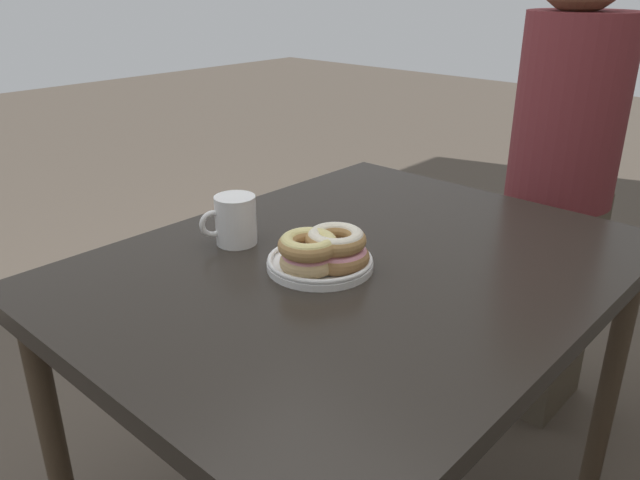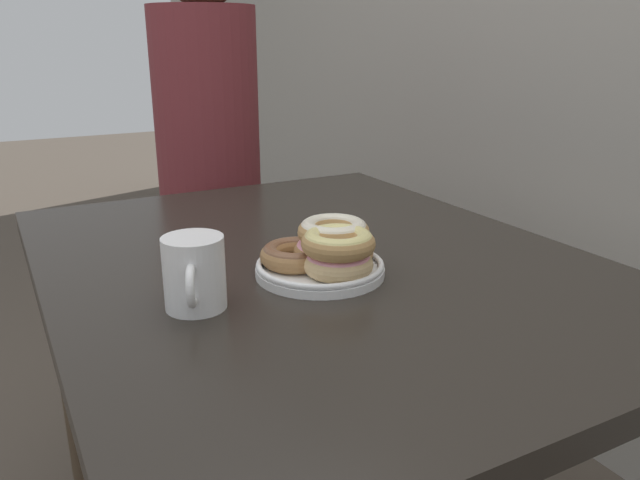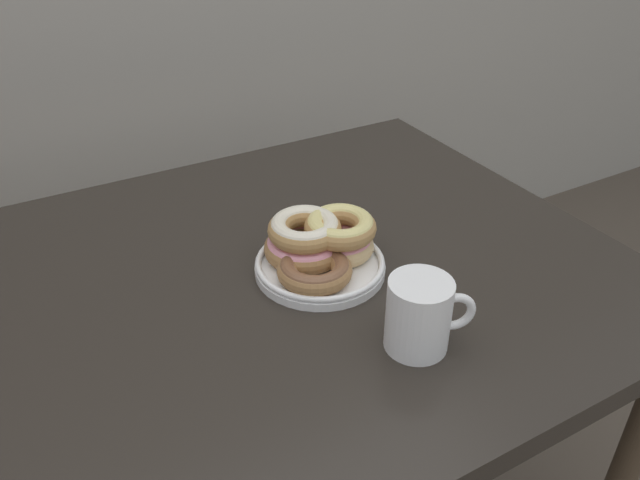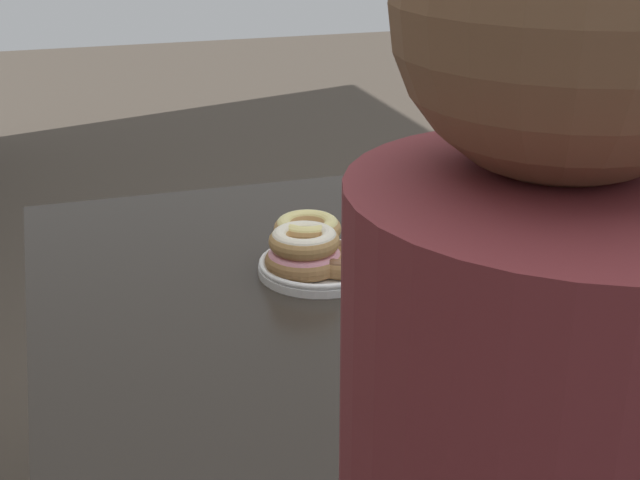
{
  "view_description": "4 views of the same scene",
  "coord_description": "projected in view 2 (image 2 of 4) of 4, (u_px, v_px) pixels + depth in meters",
  "views": [
    {
      "loc": [
        0.9,
        0.92,
        1.3
      ],
      "look_at": [
        0.08,
        0.17,
        0.82
      ],
      "focal_mm": 35.0,
      "sensor_mm": 36.0,
      "label": 1
    },
    {
      "loc": [
        0.92,
        -0.28,
        1.13
      ],
      "look_at": [
        0.08,
        0.17,
        0.82
      ],
      "focal_mm": 35.0,
      "sensor_mm": 36.0,
      "label": 2
    },
    {
      "loc": [
        -0.33,
        -0.55,
        1.35
      ],
      "look_at": [
        0.08,
        0.17,
        0.82
      ],
      "focal_mm": 35.0,
      "sensor_mm": 36.0,
      "label": 3
    },
    {
      "loc": [
        -1.25,
        0.59,
        1.39
      ],
      "look_at": [
        0.08,
        0.17,
        0.82
      ],
      "focal_mm": 50.0,
      "sensor_mm": 36.0,
      "label": 4
    }
  ],
  "objects": [
    {
      "name": "donut_plate",
      "position": [
        326.0,
        252.0,
        1.01
      ],
      "size": [
        0.23,
        0.22,
        0.09
      ],
      "color": "white",
      "rests_on": "dining_table"
    },
    {
      "name": "dining_table",
      "position": [
        315.0,
        297.0,
        1.13
      ],
      "size": [
        1.16,
        0.9,
        0.76
      ],
      "color": "#28231E",
      "rests_on": "ground_plane"
    },
    {
      "name": "person_figure",
      "position": [
        209.0,
        174.0,
        1.83
      ],
      "size": [
        0.33,
        0.29,
        1.43
      ],
      "color": "brown",
      "rests_on": "ground_plane"
    },
    {
      "name": "coffee_mug",
      "position": [
        194.0,
        273.0,
        0.88
      ],
      "size": [
        0.12,
        0.09,
        0.11
      ],
      "color": "white",
      "rests_on": "dining_table"
    }
  ]
}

